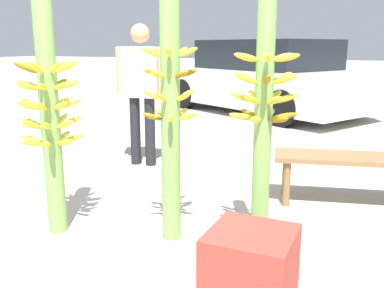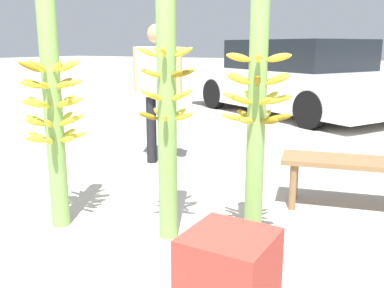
% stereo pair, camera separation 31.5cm
% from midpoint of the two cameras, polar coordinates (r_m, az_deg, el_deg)
% --- Properties ---
extents(ground_plane, '(80.00, 80.00, 0.00)m').
position_cam_midpoint_polar(ground_plane, '(2.85, -11.47, -15.21)').
color(ground_plane, '#B2AA9E').
extents(banana_stalk_left, '(0.44, 0.44, 1.70)m').
position_cam_midpoint_polar(banana_stalk_left, '(3.18, -21.16, 3.71)').
color(banana_stalk_left, '#7AA851').
rests_on(banana_stalk_left, ground_plane).
extents(banana_stalk_center, '(0.39, 0.39, 1.71)m').
position_cam_midpoint_polar(banana_stalk_center, '(2.87, -6.03, 3.82)').
color(banana_stalk_center, '#7AA851').
rests_on(banana_stalk_center, ground_plane).
extents(banana_stalk_right, '(0.43, 0.43, 1.65)m').
position_cam_midpoint_polar(banana_stalk_right, '(2.66, 6.14, 3.17)').
color(banana_stalk_right, '#7AA851').
rests_on(banana_stalk_right, ground_plane).
extents(vendor_person, '(0.62, 0.21, 1.57)m').
position_cam_midpoint_polar(vendor_person, '(4.81, -8.66, 8.04)').
color(vendor_person, black).
rests_on(vendor_person, ground_plane).
extents(market_bench, '(1.24, 0.67, 0.43)m').
position_cam_midpoint_polar(market_bench, '(3.80, 17.55, -2.50)').
color(market_bench, olive).
rests_on(market_bench, ground_plane).
extents(parked_car, '(4.78, 3.71, 1.44)m').
position_cam_midpoint_polar(parked_car, '(8.74, 8.18, 8.68)').
color(parked_car, silver).
rests_on(parked_car, ground_plane).
extents(produce_crate, '(0.42, 0.42, 0.42)m').
position_cam_midpoint_polar(produce_crate, '(2.28, 3.74, -16.57)').
color(produce_crate, '#B2382D').
rests_on(produce_crate, ground_plane).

